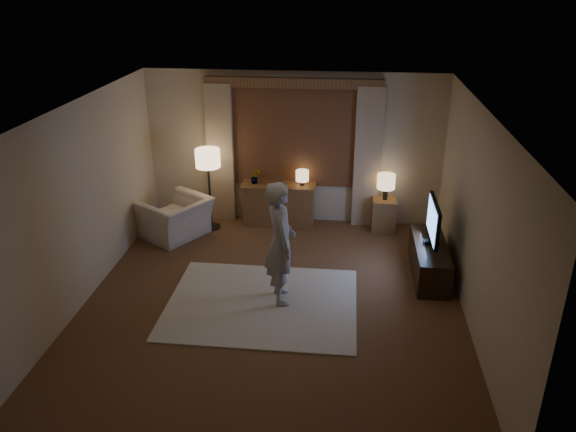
# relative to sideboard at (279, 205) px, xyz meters

# --- Properties ---
(room) EXTENTS (5.04, 5.54, 2.64)m
(room) POSITION_rel_sideboard_xyz_m (0.23, -2.00, 0.98)
(room) COLOR brown
(room) RESTS_ON ground
(rug) EXTENTS (2.50, 2.00, 0.02)m
(rug) POSITION_rel_sideboard_xyz_m (0.09, -2.57, -0.34)
(rug) COLOR beige
(rug) RESTS_ON floor
(sideboard) EXTENTS (1.20, 0.40, 0.70)m
(sideboard) POSITION_rel_sideboard_xyz_m (0.00, 0.00, 0.00)
(sideboard) COLOR brown
(sideboard) RESTS_ON floor
(picture_frame) EXTENTS (0.16, 0.02, 0.20)m
(picture_frame) POSITION_rel_sideboard_xyz_m (-0.00, 0.00, 0.45)
(picture_frame) COLOR brown
(picture_frame) RESTS_ON sideboard
(plant) EXTENTS (0.17, 0.13, 0.30)m
(plant) POSITION_rel_sideboard_xyz_m (-0.40, 0.00, 0.50)
(plant) COLOR #999999
(plant) RESTS_ON sideboard
(table_lamp_sideboard) EXTENTS (0.22, 0.22, 0.30)m
(table_lamp_sideboard) POSITION_rel_sideboard_xyz_m (0.40, 0.00, 0.55)
(table_lamp_sideboard) COLOR black
(table_lamp_sideboard) RESTS_ON sideboard
(floor_lamp) EXTENTS (0.41, 0.41, 1.40)m
(floor_lamp) POSITION_rel_sideboard_xyz_m (-1.13, -0.28, 0.83)
(floor_lamp) COLOR black
(floor_lamp) RESTS_ON floor
(armchair) EXTENTS (1.28, 1.32, 0.66)m
(armchair) POSITION_rel_sideboard_xyz_m (-1.62, -0.67, -0.02)
(armchair) COLOR beige
(armchair) RESTS_ON floor
(side_table) EXTENTS (0.40, 0.40, 0.56)m
(side_table) POSITION_rel_sideboard_xyz_m (1.80, -0.05, -0.07)
(side_table) COLOR brown
(side_table) RESTS_ON floor
(table_lamp_side) EXTENTS (0.30, 0.30, 0.44)m
(table_lamp_side) POSITION_rel_sideboard_xyz_m (1.80, -0.05, 0.52)
(table_lamp_side) COLOR black
(table_lamp_side) RESTS_ON side_table
(tv_stand) EXTENTS (0.45, 1.40, 0.50)m
(tv_stand) POSITION_rel_sideboard_xyz_m (2.38, -1.55, -0.10)
(tv_stand) COLOR black
(tv_stand) RESTS_ON floor
(tv) EXTENTS (0.22, 0.90, 0.65)m
(tv) POSITION_rel_sideboard_xyz_m (2.38, -1.55, 0.51)
(tv) COLOR black
(tv) RESTS_ON tv_stand
(person) EXTENTS (0.55, 0.70, 1.67)m
(person) POSITION_rel_sideboard_xyz_m (0.32, -2.44, 0.51)
(person) COLOR #ACA69F
(person) RESTS_ON rug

